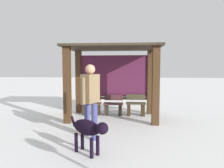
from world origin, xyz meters
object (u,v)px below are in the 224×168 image
Objects in this scene: bench_left_inside at (91,107)px; person_walking at (90,95)px; dog at (89,129)px; bench_right_inside at (136,107)px; bus_shelter at (113,69)px; bench_center_inside at (113,107)px.

person_walking is (0.41, -2.36, 0.75)m from bench_left_inside.
dog is at bearing -80.49° from bench_left_inside.
bus_shelter is at bearing -163.58° from bench_right_inside.
bench_right_inside is at bearing 72.34° from dog.
bench_center_inside is 0.83× the size of dog.
bus_shelter is 2.25m from person_walking.
bench_right_inside reaches higher than bench_left_inside.
bench_center_inside is 0.40× the size of person_walking.
bench_right_inside reaches higher than dog.
person_walking reaches higher than bench_center_inside.
bus_shelter is 4.33× the size of bench_center_inside.
bus_shelter is 4.37× the size of bench_left_inside.
bus_shelter is at bearing 85.36° from dog.
bus_shelter reaches higher than dog.
bench_center_inside is (0.00, 0.24, -1.36)m from bus_shelter.
bench_center_inside is at bearing 179.97° from bench_right_inside.
person_walking is (-1.19, -2.36, 0.74)m from bench_right_inside.
bus_shelter is at bearing -16.50° from bench_left_inside.
bench_left_inside is at bearing 179.95° from bench_center_inside.
person_walking is at bearing -116.74° from bench_right_inside.
person_walking is 2.07× the size of dog.
bench_center_inside is at bearing 80.68° from person_walking.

